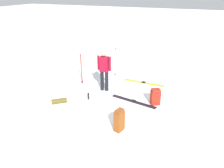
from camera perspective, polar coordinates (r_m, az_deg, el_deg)
ground_plane at (r=7.90m, az=0.00°, el=-4.61°), size 80.00×80.00×0.00m
skier_standing at (r=8.32m, az=-2.15°, el=4.21°), size 0.25×0.57×1.70m
ski_pair_near at (r=7.88m, az=5.87°, el=-4.75°), size 0.48×1.81×0.05m
ski_pair_far at (r=9.45m, az=8.63°, el=0.36°), size 0.23×1.84×0.05m
backpack_large_dark at (r=6.21m, az=1.98°, el=-9.92°), size 0.35×0.28×0.71m
backpack_bright at (r=7.72m, az=11.77°, el=-3.45°), size 0.39×0.41×0.60m
ski_poles_planted_near at (r=9.90m, az=1.02°, el=6.36°), size 0.18×0.10×1.35m
ski_poles_planted_far at (r=9.14m, az=-8.41°, el=4.49°), size 0.16×0.10×1.35m
sleeping_mat_rolled at (r=7.95m, az=-14.25°, el=-4.52°), size 0.49×0.54×0.18m
thermos_bottle at (r=7.99m, az=-6.45°, el=-3.35°), size 0.07×0.07×0.26m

